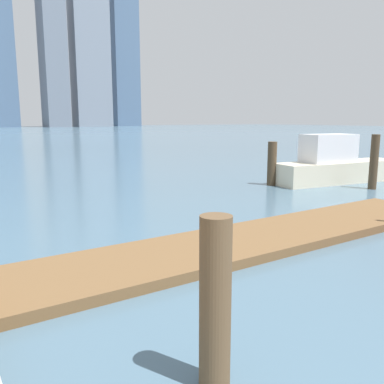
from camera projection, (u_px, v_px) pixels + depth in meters
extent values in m
plane|color=slate|center=(32.00, 187.00, 15.53)|extent=(300.00, 300.00, 0.00)
cube|color=brown|center=(255.00, 239.00, 8.48)|extent=(11.61, 2.00, 0.18)
cylinder|color=#473826|center=(374.00, 162.00, 14.94)|extent=(0.30, 0.30, 2.02)
cylinder|color=#473826|center=(272.00, 164.00, 15.85)|extent=(0.35, 0.35, 1.71)
cylinder|color=brown|center=(215.00, 304.00, 3.82)|extent=(0.31, 0.31, 1.70)
cube|color=beige|center=(339.00, 172.00, 16.73)|extent=(6.00, 2.22, 0.86)
cube|color=white|center=(328.00, 148.00, 16.28)|extent=(2.29, 1.42, 1.12)
cube|color=slate|center=(52.00, 30.00, 134.71)|extent=(7.71, 10.30, 63.79)
cube|color=gray|center=(90.00, 53.00, 143.81)|extent=(13.16, 11.57, 51.38)
cube|color=slate|center=(119.00, 34.00, 157.85)|extent=(11.02, 14.41, 70.80)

